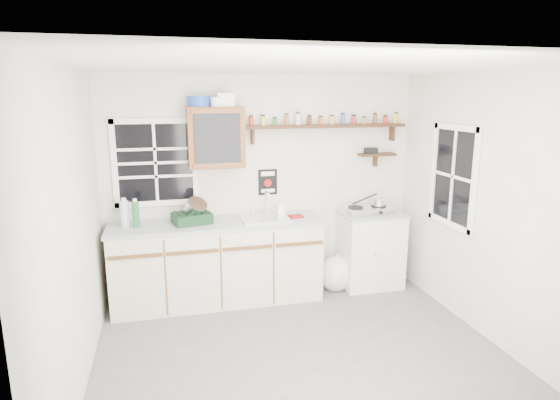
{
  "coord_description": "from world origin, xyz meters",
  "views": [
    {
      "loc": [
        -1.09,
        -3.64,
        2.27
      ],
      "look_at": [
        -0.06,
        0.55,
        1.3
      ],
      "focal_mm": 30.0,
      "sensor_mm": 36.0,
      "label": 1
    }
  ],
  "objects_px": {
    "dish_rack": "(193,215)",
    "right_cabinet": "(370,249)",
    "hotplate": "(367,210)",
    "main_cabinet": "(218,262)",
    "upper_cabinet": "(216,137)",
    "spice_shelf": "(325,125)"
  },
  "relations": [
    {
      "from": "main_cabinet",
      "to": "hotplate",
      "type": "height_order",
      "value": "hotplate"
    },
    {
      "from": "main_cabinet",
      "to": "upper_cabinet",
      "type": "xyz_separation_m",
      "value": [
        0.03,
        0.14,
        1.36
      ]
    },
    {
      "from": "hotplate",
      "to": "right_cabinet",
      "type": "bearing_deg",
      "value": 10.15
    },
    {
      "from": "right_cabinet",
      "to": "upper_cabinet",
      "type": "bearing_deg",
      "value": 176.24
    },
    {
      "from": "right_cabinet",
      "to": "dish_rack",
      "type": "relative_size",
      "value": 2.03
    },
    {
      "from": "right_cabinet",
      "to": "spice_shelf",
      "type": "bearing_deg",
      "value": 160.62
    },
    {
      "from": "dish_rack",
      "to": "right_cabinet",
      "type": "bearing_deg",
      "value": -13.79
    },
    {
      "from": "hotplate",
      "to": "dish_rack",
      "type": "bearing_deg",
      "value": 173.3
    },
    {
      "from": "upper_cabinet",
      "to": "spice_shelf",
      "type": "height_order",
      "value": "upper_cabinet"
    },
    {
      "from": "right_cabinet",
      "to": "spice_shelf",
      "type": "height_order",
      "value": "spice_shelf"
    },
    {
      "from": "upper_cabinet",
      "to": "right_cabinet",
      "type": "bearing_deg",
      "value": -3.76
    },
    {
      "from": "main_cabinet",
      "to": "upper_cabinet",
      "type": "relative_size",
      "value": 3.55
    },
    {
      "from": "hotplate",
      "to": "main_cabinet",
      "type": "bearing_deg",
      "value": 173.47
    },
    {
      "from": "main_cabinet",
      "to": "spice_shelf",
      "type": "bearing_deg",
      "value": 9.29
    },
    {
      "from": "right_cabinet",
      "to": "spice_shelf",
      "type": "relative_size",
      "value": 0.48
    },
    {
      "from": "hotplate",
      "to": "spice_shelf",
      "type": "bearing_deg",
      "value": 149.34
    },
    {
      "from": "right_cabinet",
      "to": "hotplate",
      "type": "distance_m",
      "value": 0.5
    },
    {
      "from": "spice_shelf",
      "to": "hotplate",
      "type": "height_order",
      "value": "spice_shelf"
    },
    {
      "from": "upper_cabinet",
      "to": "hotplate",
      "type": "height_order",
      "value": "upper_cabinet"
    },
    {
      "from": "dish_rack",
      "to": "hotplate",
      "type": "bearing_deg",
      "value": -14.34
    },
    {
      "from": "right_cabinet",
      "to": "upper_cabinet",
      "type": "height_order",
      "value": "upper_cabinet"
    },
    {
      "from": "spice_shelf",
      "to": "right_cabinet",
      "type": "bearing_deg",
      "value": -19.38
    }
  ]
}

